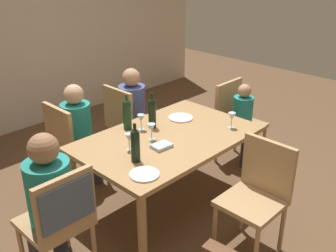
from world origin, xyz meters
name	(u,v)px	position (x,y,z in m)	size (l,w,h in m)	color
ground_plane	(168,205)	(0.00, 0.00, 0.00)	(10.00, 10.00, 0.00)	brown
rear_room_partition	(13,27)	(0.00, 2.71, 1.35)	(6.40, 0.12, 2.70)	beige
dining_table	(168,145)	(0.00, 0.00, 0.65)	(1.59, 1.02, 0.73)	#A87F51
chair_left_end	(61,214)	(-1.17, -0.12, 0.59)	(0.44, 0.46, 0.92)	tan
chair_far_right	(127,120)	(0.27, 0.89, 0.53)	(0.44, 0.44, 0.92)	tan
chair_far_left	(71,141)	(-0.44, 0.89, 0.53)	(0.44, 0.44, 0.92)	tan
chair_right_end	(236,117)	(1.17, 0.09, 0.53)	(0.44, 0.44, 0.92)	tan
chair_near	(258,190)	(0.09, -0.89, 0.53)	(0.44, 0.44, 0.92)	tan
person_woman_host	(49,196)	(-1.17, 0.03, 0.67)	(0.32, 0.36, 1.16)	#33333D
person_man_bearded	(134,109)	(0.38, 0.89, 0.64)	(0.33, 0.29, 1.10)	#33333D
person_man_guest	(79,128)	(-0.33, 0.89, 0.64)	(0.33, 0.29, 1.09)	#33333D
person_child_small	(244,117)	(1.17, -0.02, 0.56)	(0.22, 0.25, 0.94)	#33333D
wine_bottle_tall_green	(127,113)	(-0.14, 0.38, 0.89)	(0.08, 0.08, 0.33)	#19381E
wine_bottle_dark_red	(135,144)	(-0.49, -0.13, 0.88)	(0.07, 0.07, 0.32)	black
wine_bottle_short_olive	(152,112)	(0.04, 0.24, 0.88)	(0.07, 0.07, 0.34)	black
wine_glass_near_left	(141,119)	(-0.07, 0.27, 0.84)	(0.07, 0.07, 0.15)	silver
wine_glass_centre	(232,117)	(0.54, -0.29, 0.84)	(0.07, 0.07, 0.15)	silver
wine_glass_near_right	(129,138)	(-0.41, 0.05, 0.84)	(0.07, 0.07, 0.15)	silver
wine_glass_far	(151,128)	(-0.14, 0.06, 0.84)	(0.07, 0.07, 0.15)	silver
dinner_plate_host	(144,174)	(-0.59, -0.33, 0.74)	(0.22, 0.22, 0.01)	white
dinner_plate_guest_left	(181,118)	(0.38, 0.19, 0.74)	(0.24, 0.24, 0.01)	white
folded_napkin	(162,146)	(-0.19, -0.11, 0.75)	(0.16, 0.12, 0.03)	#ADC6D6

